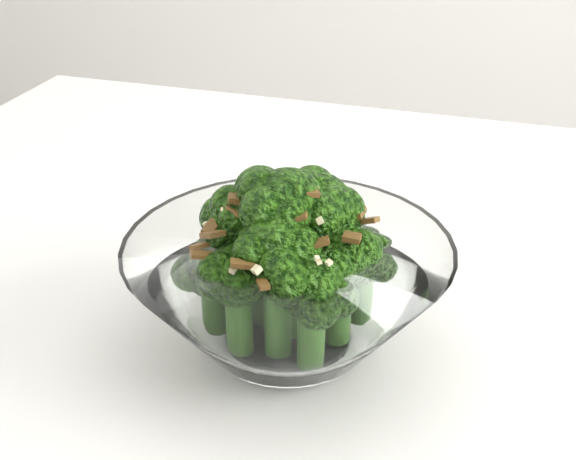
# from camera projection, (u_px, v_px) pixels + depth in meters

# --- Properties ---
(table) EXTENTS (1.22, 0.84, 0.75)m
(table) POSITION_uv_depth(u_px,v_px,m) (493.00, 396.00, 0.59)
(table) COLOR white
(table) RESTS_ON ground
(broccoli_dish) EXTENTS (0.21, 0.21, 0.13)m
(broccoli_dish) POSITION_uv_depth(u_px,v_px,m) (288.00, 282.00, 0.51)
(broccoli_dish) COLOR white
(broccoli_dish) RESTS_ON table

